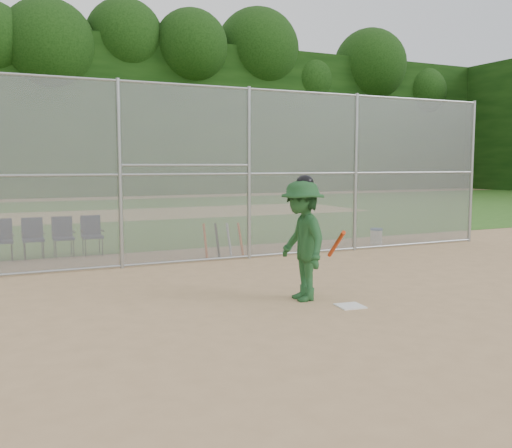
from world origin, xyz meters
name	(u,v)px	position (x,y,z in m)	size (l,w,h in m)	color
ground	(327,312)	(0.00, 0.00, 0.00)	(100.00, 100.00, 0.00)	tan
grass_strip	(104,215)	(0.00, 18.00, 0.01)	(100.00, 100.00, 0.00)	#2F601D
dirt_patch_far	(104,215)	(0.00, 18.00, 0.01)	(24.00, 24.00, 0.00)	tan
backstop_fence	(209,171)	(0.00, 5.00, 2.07)	(16.09, 0.09, 4.00)	gray
treeline	(92,92)	(0.00, 20.00, 5.50)	(81.00, 60.00, 11.00)	black
home_plate	(350,306)	(0.51, 0.13, 0.01)	(0.40, 0.40, 0.02)	white
batter_at_plate	(302,240)	(0.05, 0.85, 0.99)	(0.95, 1.44, 2.05)	#1E4B24
water_cooler	(376,236)	(5.23, 5.69, 0.22)	(0.35, 0.35, 0.44)	white
spare_bats	(223,241)	(0.46, 5.30, 0.41)	(0.96, 0.37, 0.83)	#D84C14
chair_2	(2,240)	(-4.30, 7.08, 0.48)	(0.54, 0.52, 0.96)	#0E1736
chair_3	(33,239)	(-3.62, 7.08, 0.48)	(0.54, 0.52, 0.96)	#0E1736
chair_4	(63,237)	(-2.95, 7.08, 0.48)	(0.54, 0.52, 0.96)	#0E1736
chair_5	(92,236)	(-2.27, 7.08, 0.48)	(0.54, 0.52, 0.96)	#0E1736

